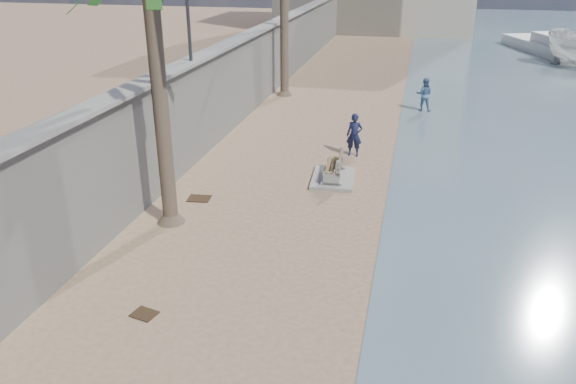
{
  "coord_description": "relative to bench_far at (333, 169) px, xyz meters",
  "views": [
    {
      "loc": [
        2.58,
        -6.38,
        7.12
      ],
      "look_at": [
        -0.5,
        7.0,
        1.2
      ],
      "focal_mm": 35.0,
      "sensor_mm": 36.0,
      "label": 1
    }
  ],
  "objects": [
    {
      "name": "bench_far",
      "position": [
        0.0,
        0.0,
        0.0
      ],
      "size": [
        1.54,
        2.14,
        0.85
      ],
      "color": "gray",
      "rests_on": "ground_plane"
    },
    {
      "name": "debris_c",
      "position": [
        -3.83,
        -2.53,
        -0.36
      ],
      "size": [
        0.75,
        0.62,
        0.03
      ],
      "primitive_type": "cube",
      "rotation": [
        0.0,
        0.0,
        0.11
      ],
      "color": "#382616",
      "rests_on": "ground_plane"
    },
    {
      "name": "debris_d",
      "position": [
        -2.75,
        -8.49,
        -0.36
      ],
      "size": [
        0.59,
        0.52,
        0.03
      ],
      "primitive_type": "cube",
      "rotation": [
        0.0,
        0.0,
        6.05
      ],
      "color": "#382616",
      "rests_on": "ground_plane"
    },
    {
      "name": "person_b",
      "position": [
        2.88,
        9.8,
        0.51
      ],
      "size": [
        0.89,
        0.71,
        1.77
      ],
      "primitive_type": "imported",
      "rotation": [
        0.0,
        0.0,
        3.08
      ],
      "color": "#476B92",
      "rests_on": "ground_plane"
    },
    {
      "name": "wall_cap",
      "position": [
        -5.32,
        8.91,
        3.18
      ],
      "size": [
        0.8,
        70.0,
        0.12
      ],
      "primitive_type": "cube",
      "color": "gray",
      "rests_on": "seawall"
    },
    {
      "name": "person_a",
      "position": [
        0.38,
        2.58,
        0.55
      ],
      "size": [
        0.67,
        0.46,
        1.85
      ],
      "primitive_type": "imported",
      "rotation": [
        0.0,
        0.0,
        -0.01
      ],
      "color": "#141837",
      "rests_on": "ground_plane"
    },
    {
      "name": "seawall",
      "position": [
        -5.32,
        8.91,
        1.38
      ],
      "size": [
        0.45,
        70.0,
        3.5
      ],
      "primitive_type": "cube",
      "color": "gray",
      "rests_on": "ground_plane"
    },
    {
      "name": "yacht_far",
      "position": [
        11.87,
        29.03,
        -0.02
      ],
      "size": [
        5.67,
        10.02,
        1.5
      ],
      "primitive_type": null,
      "rotation": [
        0.0,
        0.0,
        1.9
      ],
      "color": "silver",
      "rests_on": "bay_water"
    }
  ]
}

